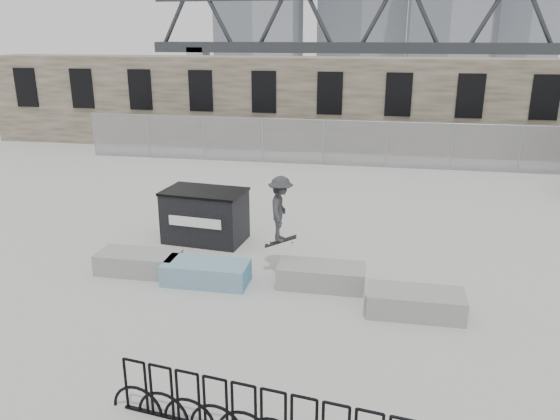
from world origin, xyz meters
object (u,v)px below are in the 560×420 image
object	(u,v)px
planter_center_left	(206,272)
bike_rack	(259,415)
planter_offset	(415,302)
dumpster	(205,215)
planter_center_right	(321,275)
skateboarder	(281,209)
planter_far_left	(139,262)

from	to	relation	value
planter_center_left	bike_rack	distance (m)	5.44
planter_center_left	planter_offset	world-z (taller)	same
planter_offset	dumpster	world-z (taller)	dumpster
planter_center_right	dumpster	size ratio (longest dim) A/B	0.84
planter_center_left	skateboarder	size ratio (longest dim) A/B	1.14
skateboarder	planter_center_left	bearing A→B (deg)	113.26
planter_center_left	planter_offset	size ratio (longest dim) A/B	1.00
planter_center_right	skateboarder	xyz separation A→B (m)	(-1.06, 0.53, 1.38)
planter_center_left	planter_center_right	size ratio (longest dim) A/B	1.00
planter_far_left	planter_offset	world-z (taller)	same
bike_rack	skateboarder	size ratio (longest dim) A/B	2.78
planter_far_left	bike_rack	size ratio (longest dim) A/B	0.41
bike_rack	planter_offset	bearing A→B (deg)	60.56
planter_far_left	planter_offset	xyz separation A→B (m)	(6.58, -0.92, 0.00)
planter_center_right	dumpster	bearing A→B (deg)	146.62
planter_far_left	bike_rack	world-z (taller)	bike_rack
skateboarder	planter_far_left	bearing A→B (deg)	94.96
skateboarder	bike_rack	bearing A→B (deg)	-177.45
dumpster	skateboarder	world-z (taller)	skateboarder
planter_far_left	dumpster	size ratio (longest dim) A/B	0.84
planter_center_left	planter_center_right	bearing A→B (deg)	7.02
dumpster	skateboarder	distance (m)	3.21
bike_rack	skateboarder	distance (m)	5.94
planter_far_left	planter_center_right	xyz separation A→B (m)	(4.50, 0.06, 0.00)
bike_rack	planter_center_right	bearing A→B (deg)	86.53
planter_center_left	dumpster	xyz separation A→B (m)	(-0.87, 2.67, 0.47)
planter_far_left	planter_center_right	distance (m)	4.50
planter_far_left	planter_offset	bearing A→B (deg)	-7.94
planter_far_left	bike_rack	distance (m)	6.65
planter_far_left	planter_center_right	size ratio (longest dim) A/B	1.00
planter_center_right	planter_offset	xyz separation A→B (m)	(2.09, -0.97, 0.00)
planter_center_left	planter_offset	distance (m)	4.81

